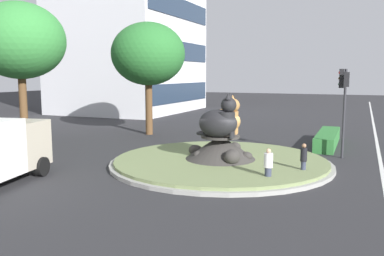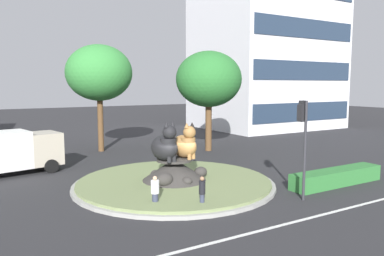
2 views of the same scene
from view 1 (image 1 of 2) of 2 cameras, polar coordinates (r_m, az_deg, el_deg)
name	(u,v)px [view 1 (image 1 of 2)]	position (r m, az deg, el deg)	size (l,w,h in m)	color
ground_plane	(220,165)	(21.40, 3.99, -5.16)	(160.00, 160.00, 0.00)	#28282B
lane_centreline	(384,179)	(20.34, 25.35, -6.55)	(112.00, 0.20, 0.01)	silver
roundabout_island	(220,157)	(21.32, 4.01, -4.12)	(11.52, 11.52, 1.56)	gray
cat_statue_black	(220,121)	(20.32, 3.98, 0.96)	(1.49, 2.41, 2.25)	black
cat_statue_tabby	(225,119)	(21.67, 4.72, 1.22)	(1.46, 2.18, 2.10)	#9E703D
traffic_light_mast	(343,93)	(23.96, 20.52, 4.60)	(0.71, 0.60, 5.00)	#2D2D33
clipped_hedge_strip	(327,139)	(28.32, 18.52, -1.47)	(6.52, 1.20, 0.90)	#2D7033
broadleaf_tree_behind_island	(148,54)	(31.81, -6.19, 10.27)	(5.68, 5.68, 8.67)	brown
second_tree_near_tower	(20,41)	(28.07, -23.06, 11.18)	(5.63, 5.63, 9.19)	brown
pedestrian_white_shirt	(268,165)	(17.89, 10.68, -5.19)	(0.39, 0.39, 1.54)	#33384C
pedestrian_black_shirt	(304,159)	(19.44, 15.43, -4.23)	(0.30, 0.30, 1.55)	#33384C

